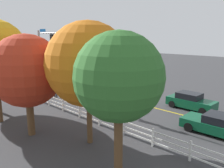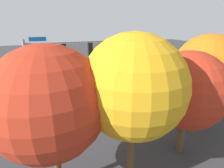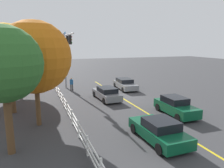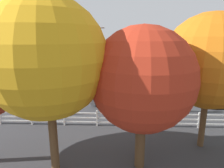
% 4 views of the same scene
% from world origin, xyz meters
% --- Properties ---
extents(ground_plane, '(120.00, 120.00, 0.00)m').
position_xyz_m(ground_plane, '(0.00, 0.00, 0.00)').
color(ground_plane, '#38383A').
extents(lane_center_stripe, '(28.00, 0.16, 0.01)m').
position_xyz_m(lane_center_stripe, '(-4.00, 0.00, 0.00)').
color(lane_center_stripe, gold).
rests_on(lane_center_stripe, ground_plane).
extents(signal_assembly, '(6.81, 0.38, 7.25)m').
position_xyz_m(signal_assembly, '(5.00, 4.91, 5.07)').
color(signal_assembly, gray).
rests_on(signal_assembly, ground_plane).
extents(car_1, '(4.30, 1.90, 1.50)m').
position_xyz_m(car_1, '(-7.30, -2.01, 0.72)').
color(car_1, '#0C4C2D').
rests_on(car_1, ground_plane).
extents(car_2, '(4.60, 2.02, 1.35)m').
position_xyz_m(car_2, '(-0.74, 1.79, 0.66)').
color(car_2, slate).
rests_on(car_2, ground_plane).
extents(car_3, '(4.82, 2.16, 1.37)m').
position_xyz_m(car_3, '(3.40, -2.13, 0.68)').
color(car_3, slate).
rests_on(car_3, ground_plane).
extents(pedestrian, '(0.33, 0.44, 1.69)m').
position_xyz_m(pedestrian, '(4.66, 4.54, 0.93)').
color(pedestrian, '#3F3F42').
rests_on(pedestrian, ground_plane).
extents(white_rail_fence, '(26.10, 0.10, 1.15)m').
position_xyz_m(white_rail_fence, '(-3.00, 6.44, 0.60)').
color(white_rail_fence, white).
rests_on(white_rail_fence, ground_plane).
extents(tree_1, '(5.05, 5.05, 7.82)m').
position_xyz_m(tree_1, '(1.93, 11.25, 5.28)').
color(tree_1, brown).
rests_on(tree_1, ground_plane).
extents(tree_2, '(5.04, 5.04, 7.44)m').
position_xyz_m(tree_2, '(-5.78, 8.71, 4.91)').
color(tree_2, brown).
rests_on(tree_2, ground_plane).
extents(tree_3, '(4.70, 4.70, 6.70)m').
position_xyz_m(tree_3, '(-2.04, 10.69, 4.34)').
color(tree_3, brown).
rests_on(tree_3, ground_plane).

